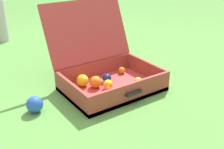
% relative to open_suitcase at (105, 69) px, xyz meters
% --- Properties ---
extents(ground_plane, '(16.00, 16.00, 0.00)m').
position_rel_open_suitcase_xyz_m(ground_plane, '(-0.09, -0.00, -0.12)').
color(ground_plane, '#569342').
extents(open_suitcase, '(0.59, 0.62, 0.52)m').
position_rel_open_suitcase_xyz_m(open_suitcase, '(0.00, 0.00, 0.00)').
color(open_suitcase, '#B23838').
rests_on(open_suitcase, ground).
extents(stray_ball_on_grass, '(0.09, 0.09, 0.09)m').
position_rel_open_suitcase_xyz_m(stray_ball_on_grass, '(-0.50, -0.05, -0.07)').
color(stray_ball_on_grass, blue).
rests_on(stray_ball_on_grass, ground).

